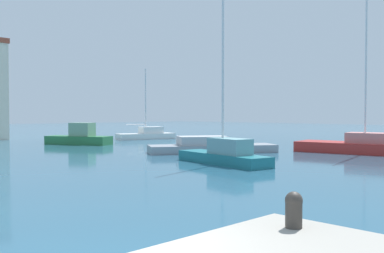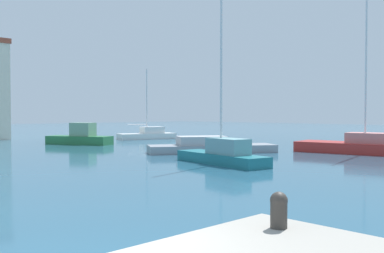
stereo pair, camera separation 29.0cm
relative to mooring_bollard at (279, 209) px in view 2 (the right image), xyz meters
The scene contains 7 objects.
water 24.75m from the mooring_bollard, 59.80° to the left, with size 160.00×160.00×0.00m, color #285670.
mooring_bollard is the anchor object (origin of this frame).
sailboat_teal_behind_lamppost 16.09m from the mooring_bollard, 45.00° to the left, with size 2.46×6.10×9.65m.
motorboat_green_distant_north 32.31m from the mooring_bollard, 65.11° to the left, with size 4.06×5.66×1.80m.
motorboat_grey_center_channel 22.79m from the mooring_bollard, 46.39° to the left, with size 8.34×6.34×1.09m.
sailboat_red_far_right 24.06m from the mooring_bollard, 21.85° to the left, with size 3.87×8.99×13.20m.
sailboat_white_near_pier 38.70m from the mooring_bollard, 54.47° to the left, with size 6.07×3.46×7.03m.
Camera 2 is at (-3.08, -5.31, 2.61)m, focal length 42.07 mm.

